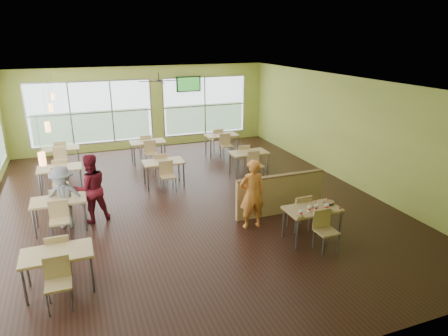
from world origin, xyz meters
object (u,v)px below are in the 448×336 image
Objects in this scene: half_wall_divider at (280,194)px; food_basket at (329,203)px; main_table at (312,213)px; man_plaid at (252,194)px.

half_wall_divider reaches higher than food_basket.
food_basket is (0.46, 0.06, 0.15)m from main_table.
half_wall_divider is at bearing 90.00° from main_table.
main_table is 0.63× the size of half_wall_divider.
food_basket is (1.45, -0.94, -0.05)m from man_plaid.
half_wall_divider is 1.13m from man_plaid.
half_wall_divider reaches higher than main_table.
main_table is at bearing -90.00° from half_wall_divider.
man_plaid is at bearing 146.92° from food_basket.
man_plaid is (-0.99, -0.44, 0.31)m from half_wall_divider.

